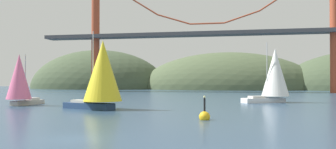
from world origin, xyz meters
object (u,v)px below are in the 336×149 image
(sailboat_white_mainsail, at_px, (274,74))
(sailboat_pink_spinnaker, at_px, (20,78))
(channel_buoy, at_px, (205,116))
(sailboat_yellow_sail, at_px, (102,73))

(sailboat_white_mainsail, height_order, sailboat_pink_spinnaker, sailboat_white_mainsail)
(sailboat_pink_spinnaker, bearing_deg, sailboat_white_mainsail, 21.85)
(sailboat_pink_spinnaker, relative_size, channel_buoy, 3.05)
(sailboat_white_mainsail, xyz_separation_m, channel_buoy, (-9.33, -29.93, -4.59))
(sailboat_white_mainsail, distance_m, sailboat_pink_spinnaker, 42.42)
(sailboat_yellow_sail, distance_m, sailboat_white_mainsail, 31.46)
(sailboat_yellow_sail, relative_size, channel_buoy, 4.01)
(sailboat_yellow_sail, relative_size, sailboat_white_mainsail, 1.00)
(sailboat_pink_spinnaker, bearing_deg, channel_buoy, -25.22)
(sailboat_yellow_sail, bearing_deg, channel_buoy, -33.17)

